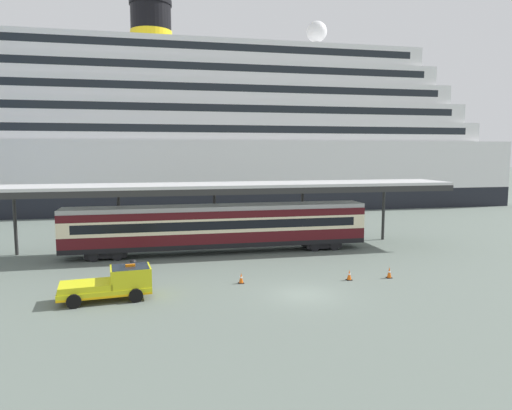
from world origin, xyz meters
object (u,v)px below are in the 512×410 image
(train_carriage, at_px, (218,226))
(traffic_cone_near, at_px, (241,278))
(cruise_ship, at_px, (114,136))
(quay_bollard, at_px, (133,266))
(traffic_cone_mid, at_px, (389,273))
(service_truck, at_px, (114,283))
(traffic_cone_far, at_px, (349,275))

(train_carriage, xyz_separation_m, traffic_cone_near, (0.24, -9.51, -1.97))
(cruise_ship, xyz_separation_m, quay_bollard, (4.79, -45.81, -10.70))
(cruise_ship, relative_size, traffic_cone_mid, 159.02)
(cruise_ship, bearing_deg, traffic_cone_mid, -66.61)
(service_truck, height_order, traffic_cone_mid, service_truck)
(traffic_cone_far, bearing_deg, service_truck, -176.55)
(service_truck, relative_size, traffic_cone_mid, 6.98)
(cruise_ship, relative_size, traffic_cone_far, 171.36)
(cruise_ship, distance_m, train_carriage, 43.17)
(train_carriage, bearing_deg, traffic_cone_mid, -44.82)
(traffic_cone_near, bearing_deg, train_carriage, 91.43)
(train_carriage, bearing_deg, cruise_ship, 105.98)
(quay_bollard, bearing_deg, traffic_cone_mid, -16.58)
(traffic_cone_mid, distance_m, quay_bollard, 18.00)
(service_truck, bearing_deg, traffic_cone_far, 3.45)
(cruise_ship, distance_m, quay_bollard, 47.29)
(train_carriage, height_order, service_truck, train_carriage)
(traffic_cone_mid, bearing_deg, cruise_ship, 113.39)
(traffic_cone_near, bearing_deg, cruise_ship, 103.32)
(traffic_cone_near, distance_m, traffic_cone_far, 7.31)
(train_carriage, relative_size, traffic_cone_mid, 32.92)
(service_truck, relative_size, traffic_cone_near, 7.62)
(cruise_ship, relative_size, quay_bollard, 128.01)
(cruise_ship, height_order, traffic_cone_mid, cruise_ship)
(traffic_cone_near, xyz_separation_m, traffic_cone_mid, (10.17, -0.84, 0.03))
(cruise_ship, bearing_deg, quay_bollard, -84.03)
(service_truck, relative_size, quay_bollard, 5.62)
(quay_bollard, bearing_deg, service_truck, -97.41)
(traffic_cone_near, relative_size, traffic_cone_far, 0.99)
(train_carriage, xyz_separation_m, service_truck, (-7.61, -11.17, -1.33))
(service_truck, relative_size, traffic_cone_far, 7.52)
(traffic_cone_near, bearing_deg, traffic_cone_mid, -4.70)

